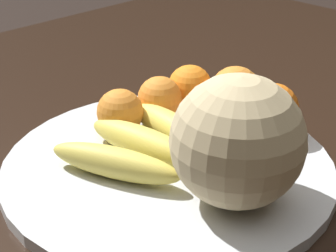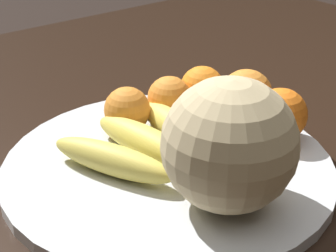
% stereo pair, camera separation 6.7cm
% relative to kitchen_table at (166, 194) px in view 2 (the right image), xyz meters
% --- Properties ---
extents(kitchen_table, '(1.52, 1.18, 0.75)m').
position_rel_kitchen_table_xyz_m(kitchen_table, '(0.00, 0.00, 0.00)').
color(kitchen_table, black).
rests_on(kitchen_table, ground_plane).
extents(fruit_bowl, '(0.41, 0.41, 0.02)m').
position_rel_kitchen_table_xyz_m(fruit_bowl, '(0.04, 0.06, 0.09)').
color(fruit_bowl, silver).
rests_on(fruit_bowl, kitchen_table).
extents(melon, '(0.15, 0.15, 0.15)m').
position_rel_kitchen_table_xyz_m(melon, '(0.04, 0.17, 0.17)').
color(melon, '#C6B284').
rests_on(melon, fruit_bowl).
extents(banana_bunch, '(0.19, 0.18, 0.04)m').
position_rel_kitchen_table_xyz_m(banana_bunch, '(0.05, 0.03, 0.12)').
color(banana_bunch, '#473819').
rests_on(banana_bunch, fruit_bowl).
extents(orange_front_left, '(0.07, 0.07, 0.07)m').
position_rel_kitchen_table_xyz_m(orange_front_left, '(-0.12, 0.03, 0.13)').
color(orange_front_left, orange).
rests_on(orange_front_left, fruit_bowl).
extents(orange_front_right, '(0.07, 0.07, 0.07)m').
position_rel_kitchen_table_xyz_m(orange_front_right, '(-0.05, 0.08, 0.13)').
color(orange_front_right, orange).
rests_on(orange_front_right, fruit_bowl).
extents(orange_mid_center, '(0.07, 0.07, 0.07)m').
position_rel_kitchen_table_xyz_m(orange_mid_center, '(-0.11, 0.10, 0.13)').
color(orange_mid_center, orange).
rests_on(orange_mid_center, fruit_bowl).
extents(orange_back_left, '(0.06, 0.06, 0.06)m').
position_rel_kitchen_table_xyz_m(orange_back_left, '(-0.04, -0.04, 0.13)').
color(orange_back_left, orange).
rests_on(orange_back_left, fruit_bowl).
extents(orange_back_right, '(0.06, 0.06, 0.06)m').
position_rel_kitchen_table_xyz_m(orange_back_right, '(-0.09, -0.03, 0.13)').
color(orange_back_right, orange).
rests_on(orange_back_right, fruit_bowl).
extents(orange_top_small, '(0.06, 0.06, 0.06)m').
position_rel_kitchen_table_xyz_m(orange_top_small, '(0.03, -0.04, 0.13)').
color(orange_top_small, orange).
rests_on(orange_top_small, fruit_bowl).
extents(produce_tag, '(0.09, 0.07, 0.00)m').
position_rel_kitchen_table_xyz_m(produce_tag, '(-0.04, 0.02, 0.10)').
color(produce_tag, white).
rests_on(produce_tag, fruit_bowl).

